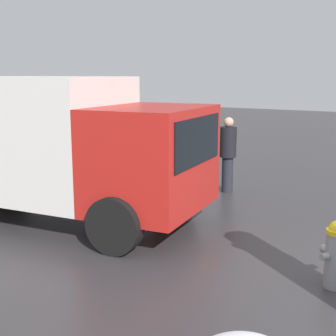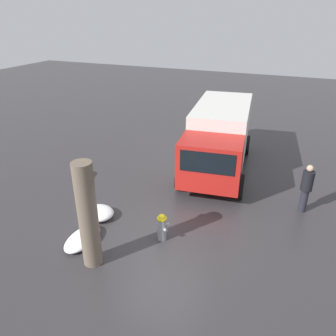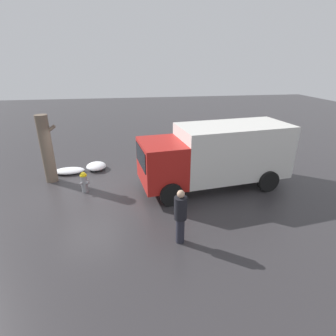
# 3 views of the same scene
# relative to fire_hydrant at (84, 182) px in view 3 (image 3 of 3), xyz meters

# --- Properties ---
(ground_plane) EXTENTS (60.00, 60.00, 0.00)m
(ground_plane) POSITION_rel_fire_hydrant_xyz_m (-0.00, 0.00, -0.46)
(ground_plane) COLOR #333033
(fire_hydrant) EXTENTS (0.40, 0.44, 0.89)m
(fire_hydrant) POSITION_rel_fire_hydrant_xyz_m (0.00, 0.00, 0.00)
(fire_hydrant) COLOR gray
(fire_hydrant) RESTS_ON ground_plane
(tree_trunk) EXTENTS (0.79, 0.52, 3.03)m
(tree_trunk) POSITION_rel_fire_hydrant_xyz_m (-1.63, 1.36, 1.07)
(tree_trunk) COLOR #6B5B4C
(tree_trunk) RESTS_ON ground_plane
(delivery_truck) EXTENTS (6.51, 3.12, 2.66)m
(delivery_truck) POSITION_rel_fire_hydrant_xyz_m (5.61, -0.24, 1.01)
(delivery_truck) COLOR red
(delivery_truck) RESTS_ON ground_plane
(pedestrian) EXTENTS (0.38, 0.38, 1.75)m
(pedestrian) POSITION_rel_fire_hydrant_xyz_m (3.27, -3.85, 0.49)
(pedestrian) COLOR #23232D
(pedestrian) RESTS_ON ground_plane
(snow_pile_by_hydrant) EXTENTS (1.44, 0.79, 0.24)m
(snow_pile_by_hydrant) POSITION_rel_fire_hydrant_xyz_m (-1.02, 2.15, -0.34)
(snow_pile_by_hydrant) COLOR white
(snow_pile_by_hydrant) RESTS_ON ground_plane
(snow_pile_curbside) EXTENTS (0.97, 1.06, 0.34)m
(snow_pile_curbside) POSITION_rel_fire_hydrant_xyz_m (0.24, 2.43, -0.29)
(snow_pile_curbside) COLOR white
(snow_pile_curbside) RESTS_ON ground_plane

